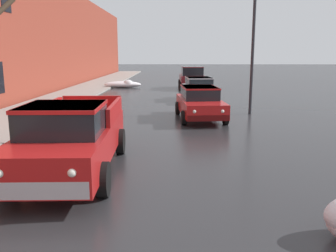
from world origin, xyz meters
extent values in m
cube|color=gray|center=(-6.27, 18.00, 0.06)|extent=(3.37, 80.00, 0.12)
ellipsoid|color=white|center=(-3.67, 31.25, 0.27)|extent=(3.13, 1.10, 0.55)
ellipsoid|color=white|center=(-3.17, 31.08, 0.34)|extent=(0.82, 0.69, 0.69)
ellipsoid|color=white|center=(-4.23, 18.20, 0.26)|extent=(2.75, 1.41, 0.51)
ellipsoid|color=white|center=(-3.41, 18.09, 0.37)|extent=(0.88, 0.73, 0.73)
ellipsoid|color=white|center=(-4.43, 18.30, 0.28)|extent=(0.67, 0.56, 0.56)
cube|color=red|center=(-1.72, 9.30, 0.74)|extent=(2.09, 5.36, 0.76)
cube|color=black|center=(-1.69, 8.56, 1.44)|extent=(1.72, 1.76, 0.64)
cube|color=red|center=(-1.69, 8.56, 1.72)|extent=(1.76, 1.81, 0.08)
cube|color=red|center=(-0.88, 10.39, 1.34)|extent=(0.20, 2.54, 0.44)
cube|color=red|center=(-2.65, 10.32, 1.34)|extent=(0.20, 2.54, 0.44)
cube|color=red|center=(-1.83, 11.89, 1.34)|extent=(1.78, 0.17, 0.44)
cube|color=#B7B7BC|center=(-1.62, 6.71, 0.54)|extent=(1.79, 0.19, 0.32)
sphere|color=white|center=(-1.01, 6.70, 0.86)|extent=(0.16, 0.16, 0.16)
cylinder|color=black|center=(-0.70, 7.75, 0.36)|extent=(0.25, 0.73, 0.72)
cylinder|color=black|center=(-2.62, 7.67, 0.36)|extent=(0.25, 0.73, 0.72)
cylinder|color=black|center=(-0.83, 10.92, 0.36)|extent=(0.25, 0.73, 0.72)
cylinder|color=black|center=(-2.75, 10.84, 0.36)|extent=(0.25, 0.73, 0.72)
cube|color=red|center=(1.84, 16.50, 0.60)|extent=(2.03, 4.36, 0.60)
cube|color=black|center=(1.82, 16.71, 1.16)|extent=(1.62, 2.32, 0.52)
cube|color=red|center=(1.82, 16.71, 1.39)|extent=(1.66, 2.37, 0.06)
cube|color=#520B0B|center=(2.02, 14.44, 0.42)|extent=(1.64, 0.26, 0.22)
cube|color=#520B0B|center=(1.66, 18.56, 0.42)|extent=(1.64, 0.26, 0.22)
cylinder|color=black|center=(2.80, 15.27, 0.30)|extent=(0.23, 0.61, 0.60)
cylinder|color=black|center=(1.10, 15.12, 0.30)|extent=(0.23, 0.61, 0.60)
cylinder|color=black|center=(2.57, 17.88, 0.30)|extent=(0.23, 0.61, 0.60)
cylinder|color=black|center=(0.87, 17.73, 0.30)|extent=(0.23, 0.61, 0.60)
sphere|color=silver|center=(2.56, 14.46, 0.68)|extent=(0.14, 0.14, 0.14)
sphere|color=silver|center=(1.48, 14.36, 0.68)|extent=(0.14, 0.14, 0.14)
cube|color=#B7B7BC|center=(2.23, 22.76, 0.60)|extent=(2.00, 4.10, 0.60)
cube|color=black|center=(2.21, 22.96, 1.16)|extent=(1.60, 2.18, 0.52)
cube|color=#B7B7BC|center=(2.21, 22.96, 1.39)|extent=(1.64, 2.22, 0.06)
cube|color=#525254|center=(2.40, 20.84, 0.42)|extent=(1.63, 0.26, 0.22)
cube|color=#525254|center=(2.06, 24.69, 0.42)|extent=(1.63, 0.26, 0.22)
cylinder|color=black|center=(3.18, 21.61, 0.30)|extent=(0.23, 0.61, 0.60)
cylinder|color=black|center=(1.49, 21.47, 0.30)|extent=(0.23, 0.61, 0.60)
cylinder|color=black|center=(2.97, 24.06, 0.30)|extent=(0.23, 0.61, 0.60)
cylinder|color=black|center=(1.27, 23.92, 0.30)|extent=(0.23, 0.61, 0.60)
sphere|color=silver|center=(2.94, 20.86, 0.68)|extent=(0.14, 0.14, 0.14)
sphere|color=silver|center=(1.86, 20.76, 0.68)|extent=(0.14, 0.14, 0.14)
cube|color=maroon|center=(2.14, 30.33, 0.74)|extent=(1.98, 4.26, 0.80)
cube|color=black|center=(2.14, 30.37, 1.48)|extent=(1.69, 2.99, 0.68)
cube|color=maroon|center=(2.14, 30.37, 1.79)|extent=(1.73, 3.05, 0.06)
cube|color=black|center=(2.19, 28.27, 0.46)|extent=(1.85, 0.16, 0.22)
cube|color=black|center=(2.10, 32.39, 0.46)|extent=(1.85, 0.16, 0.22)
cylinder|color=black|center=(3.14, 29.04, 0.34)|extent=(0.20, 0.68, 0.68)
cylinder|color=black|center=(1.21, 29.00, 0.34)|extent=(0.20, 0.68, 0.68)
cylinder|color=black|center=(3.08, 31.66, 0.34)|extent=(0.20, 0.68, 0.68)
cylinder|color=black|center=(1.15, 31.62, 0.34)|extent=(0.20, 0.68, 0.68)
sphere|color=silver|center=(2.80, 28.25, 0.82)|extent=(0.14, 0.14, 0.14)
sphere|color=silver|center=(1.58, 28.22, 0.82)|extent=(0.14, 0.14, 0.14)
cylinder|color=#28282D|center=(4.32, 17.86, 2.72)|extent=(0.14, 0.14, 5.44)
camera|label=1|loc=(0.71, 0.97, 2.83)|focal=38.20mm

